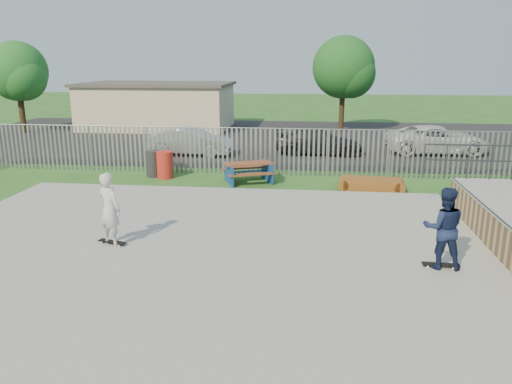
# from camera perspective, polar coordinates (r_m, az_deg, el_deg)

# --- Properties ---
(ground) EXTENTS (120.00, 120.00, 0.00)m
(ground) POSITION_cam_1_polar(r_m,az_deg,el_deg) (13.11, -7.04, -6.73)
(ground) COLOR #2A5C1F
(ground) RESTS_ON ground
(concrete_slab) EXTENTS (15.00, 12.00, 0.15)m
(concrete_slab) POSITION_cam_1_polar(r_m,az_deg,el_deg) (13.09, -7.05, -6.43)
(concrete_slab) COLOR gray
(concrete_slab) RESTS_ON ground
(fence) EXTENTS (26.04, 16.02, 2.00)m
(fence) POSITION_cam_1_polar(r_m,az_deg,el_deg) (16.97, -0.32, 1.96)
(fence) COLOR gray
(fence) RESTS_ON ground
(picnic_table) EXTENTS (2.35, 2.16, 0.81)m
(picnic_table) POSITION_cam_1_polar(r_m,az_deg,el_deg) (20.05, -0.90, 2.26)
(picnic_table) COLOR brown
(picnic_table) RESTS_ON ground
(funbox) EXTENTS (2.15, 1.24, 0.41)m
(funbox) POSITION_cam_1_polar(r_m,az_deg,el_deg) (19.49, 13.03, 0.88)
(funbox) COLOR brown
(funbox) RESTS_ON ground
(trash_bin_red) EXTENTS (0.67, 0.67, 1.12)m
(trash_bin_red) POSITION_cam_1_polar(r_m,az_deg,el_deg) (21.09, -10.37, 3.07)
(trash_bin_red) COLOR red
(trash_bin_red) RESTS_ON ground
(trash_bin_grey) EXTENTS (0.66, 0.66, 1.09)m
(trash_bin_grey) POSITION_cam_1_polar(r_m,az_deg,el_deg) (21.50, -11.60, 3.20)
(trash_bin_grey) COLOR #262628
(trash_bin_grey) RESTS_ON ground
(parking_lot) EXTENTS (40.00, 18.00, 0.02)m
(parking_lot) POSITION_cam_1_polar(r_m,az_deg,el_deg) (31.35, 0.94, 6.16)
(parking_lot) COLOR black
(parking_lot) RESTS_ON ground
(car_silver) EXTENTS (4.33, 1.71, 1.40)m
(car_silver) POSITION_cam_1_polar(r_m,az_deg,el_deg) (25.91, -7.49, 5.75)
(car_silver) COLOR silver
(car_silver) RESTS_ON parking_lot
(car_dark) EXTENTS (4.53, 1.91, 1.31)m
(car_dark) POSITION_cam_1_polar(r_m,az_deg,el_deg) (26.16, 7.20, 5.74)
(car_dark) COLOR black
(car_dark) RESTS_ON parking_lot
(car_white) EXTENTS (5.37, 2.76, 1.45)m
(car_white) POSITION_cam_1_polar(r_m,az_deg,el_deg) (27.79, 20.00, 5.65)
(car_white) COLOR silver
(car_white) RESTS_ON parking_lot
(building) EXTENTS (10.40, 6.40, 3.20)m
(building) POSITION_cam_1_polar(r_m,az_deg,el_deg) (36.65, -11.17, 9.69)
(building) COLOR beige
(building) RESTS_ON ground
(tree_left) EXTENTS (3.87, 3.87, 5.98)m
(tree_left) POSITION_cam_1_polar(r_m,az_deg,el_deg) (36.97, -25.64, 12.32)
(tree_left) COLOR #3C2D18
(tree_left) RESTS_ON ground
(tree_mid) EXTENTS (4.10, 4.10, 6.33)m
(tree_mid) POSITION_cam_1_polar(r_m,az_deg,el_deg) (34.48, 9.98, 13.84)
(tree_mid) COLOR #392717
(tree_mid) RESTS_ON ground
(skateboard_a) EXTENTS (0.81, 0.24, 0.08)m
(skateboard_a) POSITION_cam_1_polar(r_m,az_deg,el_deg) (12.45, 20.26, -7.87)
(skateboard_a) COLOR black
(skateboard_a) RESTS_ON concrete_slab
(skateboard_b) EXTENTS (0.82, 0.43, 0.08)m
(skateboard_b) POSITION_cam_1_polar(r_m,az_deg,el_deg) (13.60, -16.11, -5.57)
(skateboard_b) COLOR black
(skateboard_b) RESTS_ON concrete_slab
(skater_navy) EXTENTS (0.96, 0.77, 1.91)m
(skater_navy) POSITION_cam_1_polar(r_m,az_deg,el_deg) (12.14, 20.65, -3.87)
(skater_navy) COLOR #151F42
(skater_navy) RESTS_ON concrete_slab
(skater_white) EXTENTS (0.83, 0.73, 1.91)m
(skater_white) POSITION_cam_1_polar(r_m,az_deg,el_deg) (13.32, -16.40, -1.87)
(skater_white) COLOR silver
(skater_white) RESTS_ON concrete_slab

